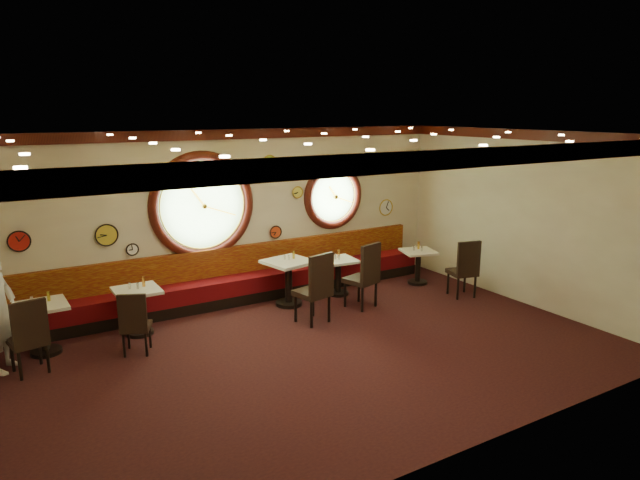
{
  "coord_description": "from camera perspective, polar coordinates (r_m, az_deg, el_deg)",
  "views": [
    {
      "loc": [
        -4.02,
        -6.86,
        3.57
      ],
      "look_at": [
        0.57,
        0.8,
        1.5
      ],
      "focal_mm": 32.0,
      "sensor_mm": 36.0,
      "label": 1
    }
  ],
  "objects": [
    {
      "name": "molding_front",
      "position": [
        5.63,
        14.96,
        7.94
      ],
      "size": [
        9.0,
        0.1,
        0.18
      ],
      "primitive_type": "cube",
      "color": "#3B0F0A",
      "rests_on": "wall_back"
    },
    {
      "name": "chair_a",
      "position": [
        8.73,
        -27.1,
        -8.19
      ],
      "size": [
        0.53,
        0.53,
        0.67
      ],
      "rotation": [
        0.0,
        0.0,
        0.19
      ],
      "color": "black",
      "rests_on": "floor"
    },
    {
      "name": "condiment_e_salt",
      "position": [
        11.9,
        9.38,
        -0.77
      ],
      "size": [
        0.04,
        0.04,
        0.11
      ],
      "primitive_type": "cylinder",
      "color": "silver",
      "rests_on": "table_e"
    },
    {
      "name": "ceiling",
      "position": [
        7.96,
        -0.59,
        10.39
      ],
      "size": [
        9.0,
        6.0,
        0.02
      ],
      "primitive_type": "cube",
      "color": "gold",
      "rests_on": "wall_back"
    },
    {
      "name": "chair_c",
      "position": [
        9.56,
        -0.34,
        -4.4
      ],
      "size": [
        0.61,
        0.61,
        0.76
      ],
      "rotation": [
        0.0,
        0.0,
        0.21
      ],
      "color": "black",
      "rests_on": "floor"
    },
    {
      "name": "chair_e",
      "position": [
        11.24,
        14.34,
        -2.45
      ],
      "size": [
        0.57,
        0.57,
        0.7
      ],
      "rotation": [
        0.0,
        0.0,
        -0.24
      ],
      "color": "black",
      "rests_on": "floor"
    },
    {
      "name": "wall_clock_6",
      "position": [
        11.21,
        -4.48,
        0.8
      ],
      "size": [
        0.24,
        0.03,
        0.24
      ],
      "primitive_type": "cylinder",
      "rotation": [
        1.57,
        0.0,
        0.0
      ],
      "color": "#D94419",
      "rests_on": "wall_back"
    },
    {
      "name": "wall_clock_1",
      "position": [
        10.96,
        -5.08,
        7.66
      ],
      "size": [
        0.3,
        0.03,
        0.3
      ],
      "primitive_type": "cylinder",
      "rotation": [
        1.57,
        0.0,
        0.0
      ],
      "color": "#9ED642",
      "rests_on": "wall_back"
    },
    {
      "name": "condiment_c_bottle",
      "position": [
        10.53,
        -2.65,
        -1.5
      ],
      "size": [
        0.04,
        0.04,
        0.14
      ],
      "primitive_type": "cylinder",
      "color": "gold",
      "rests_on": "table_c"
    },
    {
      "name": "molding_right",
      "position": [
        10.91,
        20.33,
        9.84
      ],
      "size": [
        0.1,
        6.0,
        0.18
      ],
      "primitive_type": "cube",
      "color": "#3B0F0A",
      "rests_on": "wall_back"
    },
    {
      "name": "wall_front",
      "position": [
        5.91,
        14.45,
        -6.84
      ],
      "size": [
        9.0,
        0.02,
        3.2
      ],
      "primitive_type": "cube",
      "color": "beige",
      "rests_on": "floor"
    },
    {
      "name": "condiment_e_bottle",
      "position": [
        12.03,
        9.83,
        -0.52
      ],
      "size": [
        0.05,
        0.05,
        0.16
      ],
      "primitive_type": "cylinder",
      "color": "yellow",
      "rests_on": "table_e"
    },
    {
      "name": "table_d",
      "position": [
        11.12,
        1.83,
        -3.23
      ],
      "size": [
        0.71,
        0.71,
        0.72
      ],
      "color": "black",
      "rests_on": "floor"
    },
    {
      "name": "wall_clock_4",
      "position": [
        11.31,
        -2.27,
        4.8
      ],
      "size": [
        0.22,
        0.03,
        0.22
      ],
      "primitive_type": "cylinder",
      "rotation": [
        1.57,
        0.0,
        0.0
      ],
      "color": "#E0D04A",
      "rests_on": "wall_back"
    },
    {
      "name": "condiment_a_pepper",
      "position": [
        9.31,
        -26.01,
        -5.53
      ],
      "size": [
        0.03,
        0.03,
        0.09
      ],
      "primitive_type": "cylinder",
      "color": "silver",
      "rests_on": "table_a"
    },
    {
      "name": "wall_clock_8",
      "position": [
        10.08,
        -19.32,
        5.94
      ],
      "size": [
        0.24,
        0.03,
        0.24
      ],
      "primitive_type": "cylinder",
      "rotation": [
        1.57,
        0.0,
        0.0
      ],
      "color": "black",
      "rests_on": "wall_back"
    },
    {
      "name": "chair_b",
      "position": [
        8.84,
        -18.08,
        -7.57
      ],
      "size": [
        0.54,
        0.54,
        0.6
      ],
      "rotation": [
        0.0,
        0.0,
        -0.43
      ],
      "color": "black",
      "rests_on": "floor"
    },
    {
      "name": "table_c",
      "position": [
        10.51,
        -3.16,
        -3.72
      ],
      "size": [
        0.92,
        0.92,
        0.86
      ],
      "color": "black",
      "rests_on": "floor"
    },
    {
      "name": "condiment_b_salt",
      "position": [
        9.58,
        -18.5,
        -4.36
      ],
      "size": [
        0.04,
        0.04,
        0.1
      ],
      "primitive_type": "cylinder",
      "color": "silver",
      "rests_on": "table_b"
    },
    {
      "name": "porthole_left_glass",
      "position": [
        10.57,
        -11.69,
        3.41
      ],
      "size": [
        1.66,
        0.02,
        1.66
      ],
      "primitive_type": "cylinder",
      "rotation": [
        1.57,
        0.0,
        0.0
      ],
      "color": "#8DC375",
      "rests_on": "wall_back"
    },
    {
      "name": "porthole_left_ring",
      "position": [
        10.53,
        -11.6,
        3.38
      ],
      "size": [
        1.61,
        0.03,
        1.61
      ],
      "primitive_type": "torus",
      "rotation": [
        1.57,
        0.0,
        0.0
      ],
      "color": "gold",
      "rests_on": "wall_back"
    },
    {
      "name": "condiment_c_pepper",
      "position": [
        10.46,
        -3.13,
        -1.76
      ],
      "size": [
        0.03,
        0.03,
        0.09
      ],
      "primitive_type": "cylinder",
      "color": "silver",
      "rests_on": "table_c"
    },
    {
      "name": "condiment_a_salt",
      "position": [
        9.38,
        -26.87,
        -5.4
      ],
      "size": [
        0.04,
        0.04,
        0.11
      ],
      "primitive_type": "cylinder",
      "color": "silver",
      "rests_on": "table_a"
    },
    {
      "name": "condiment_b_pepper",
      "position": [
        9.55,
        -17.77,
        -4.37
      ],
      "size": [
        0.04,
        0.04,
        0.1
      ],
      "primitive_type": "cylinder",
      "color": "#BBBBBF",
      "rests_on": "table_b"
    },
    {
      "name": "wall_clock_5",
      "position": [
        12.3,
        5.76,
        7.52
      ],
      "size": [
        0.28,
        0.03,
        0.28
      ],
      "primitive_type": "cylinder",
      "rotation": [
        1.57,
        0.0,
        0.0
      ],
      "color": "black",
      "rests_on": "wall_back"
    },
    {
      "name": "condiment_d_salt",
      "position": [
        11.03,
        1.54,
        -1.66
      ],
      "size": [
        0.04,
        0.04,
        0.1
      ],
      "primitive_type": "cylinder",
      "color": "silver",
      "rests_on": "table_d"
    },
    {
      "name": "chair_d",
      "position": [
        10.33,
        4.59,
        -3.15
      ],
      "size": [
        0.63,
        0.63,
        0.75
      ],
      "rotation": [
        0.0,
        0.0,
        0.29
      ],
      "color": "black",
      "rests_on": "floor"
    },
    {
      "name": "table_b",
      "position": [
        9.64,
        -17.75,
        -6.28
      ],
      "size": [
        0.69,
        0.69,
        0.76
      ],
      "color": "black",
      "rests_on": "floor"
    },
    {
      "name": "condiment_c_salt",
      "position": [
        10.47,
        -3.55,
        -1.73
      ],
      "size": [
        0.03,
        0.03,
        0.09
      ],
      "primitive_type": "cylinder",
      "color": "silver",
      "rests_on": "table_c"
    },
    {
      "name": "wall_clock_3",
      "position": [
        10.32,
        -18.26,
        -0.9
      ],
      "size": [
        0.2,
        0.03,
        0.2
      ],
      "primitive_type": "cylinder",
      "rotation": [
        1.57,
        0.0,
        0.0
      ],
      "color": "white",
      "rests_on": "wall_back"
    },
    {
      "name": "condiment_d_pepper",
      "position": [
        10.99,
        1.92,
        -1.75
      ],
      "size": [
        0.03,
        0.03,
        0.09
      ],
      "primitive_type": "cylinder",
      "color": "silver",
      "rests_on": "table_d"
    },
    {
      "name": "wall_back",
      "position": [
        10.83,
        -8.64,
        2.41
      ],
      "size": [
        9.0,
        0.02,
        3.2
      ],
      "primitive_type": "cube",
      "color": "beige",
      "rests_on": "floor"
    },
    {
      "name": "condiment_d_bottle",
      "position": [
        11.11,
        1.88,
        -1.38
      ],
      "size": [
        0.05,
        0.05,
        0.17
      ],
      "primitive_type": "cylinder",
      "color": "gold",
      "rests_on": "table_d"
    },
    {
      "name": "condiment_a_bottle",
      "position": [
        9.41,
        -25.51,
        -5.1
      ],
      "size": [
        0.05,
        0.05,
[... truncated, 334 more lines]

